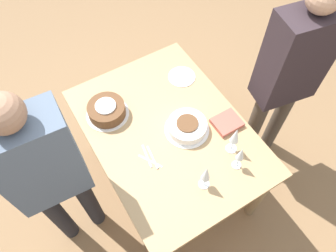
{
  "coord_description": "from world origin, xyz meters",
  "views": [
    {
      "loc": [
        0.97,
        -0.59,
        2.6
      ],
      "look_at": [
        0.0,
        0.0,
        0.82
      ],
      "focal_mm": 35.0,
      "sensor_mm": 36.0,
      "label": 1
    }
  ],
  "objects_px": {
    "cake_center_white": "(187,127)",
    "wine_glass_far": "(241,155)",
    "cake_front_chocolate": "(107,110)",
    "wine_glass_near": "(235,136)",
    "person_cutting": "(47,172)",
    "wine_glass_extra": "(206,174)",
    "person_watching": "(289,73)"
  },
  "relations": [
    {
      "from": "cake_center_white",
      "to": "wine_glass_far",
      "type": "xyz_separation_m",
      "value": [
        0.37,
        0.12,
        0.1
      ]
    },
    {
      "from": "cake_front_chocolate",
      "to": "wine_glass_near",
      "type": "bearing_deg",
      "value": 40.58
    },
    {
      "from": "cake_front_chocolate",
      "to": "wine_glass_far",
      "type": "bearing_deg",
      "value": 34.1
    },
    {
      "from": "person_cutting",
      "to": "cake_center_white",
      "type": "bearing_deg",
      "value": -0.91
    },
    {
      "from": "wine_glass_near",
      "to": "person_cutting",
      "type": "height_order",
      "value": "person_cutting"
    },
    {
      "from": "cake_front_chocolate",
      "to": "wine_glass_near",
      "type": "xyz_separation_m",
      "value": [
        0.65,
        0.55,
        0.11
      ]
    },
    {
      "from": "wine_glass_extra",
      "to": "person_watching",
      "type": "distance_m",
      "value": 0.89
    },
    {
      "from": "wine_glass_far",
      "to": "wine_glass_extra",
      "type": "distance_m",
      "value": 0.24
    },
    {
      "from": "cake_front_chocolate",
      "to": "wine_glass_far",
      "type": "relative_size",
      "value": 1.42
    },
    {
      "from": "cake_center_white",
      "to": "wine_glass_extra",
      "type": "bearing_deg",
      "value": -18.1
    },
    {
      "from": "cake_front_chocolate",
      "to": "wine_glass_extra",
      "type": "bearing_deg",
      "value": 19.6
    },
    {
      "from": "wine_glass_near",
      "to": "person_watching",
      "type": "height_order",
      "value": "person_watching"
    },
    {
      "from": "wine_glass_far",
      "to": "person_watching",
      "type": "bearing_deg",
      "value": 115.29
    },
    {
      "from": "wine_glass_extra",
      "to": "person_watching",
      "type": "height_order",
      "value": "person_watching"
    },
    {
      "from": "wine_glass_far",
      "to": "person_watching",
      "type": "distance_m",
      "value": 0.66
    },
    {
      "from": "wine_glass_far",
      "to": "wine_glass_extra",
      "type": "bearing_deg",
      "value": -90.2
    },
    {
      "from": "wine_glass_far",
      "to": "person_watching",
      "type": "height_order",
      "value": "person_watching"
    },
    {
      "from": "cake_center_white",
      "to": "person_cutting",
      "type": "relative_size",
      "value": 0.18
    },
    {
      "from": "cake_front_chocolate",
      "to": "wine_glass_extra",
      "type": "xyz_separation_m",
      "value": [
        0.76,
        0.27,
        0.1
      ]
    },
    {
      "from": "wine_glass_near",
      "to": "wine_glass_extra",
      "type": "distance_m",
      "value": 0.31
    },
    {
      "from": "wine_glass_near",
      "to": "wine_glass_extra",
      "type": "bearing_deg",
      "value": -69.1
    },
    {
      "from": "cake_front_chocolate",
      "to": "person_watching",
      "type": "height_order",
      "value": "person_watching"
    },
    {
      "from": "cake_center_white",
      "to": "cake_front_chocolate",
      "type": "xyz_separation_m",
      "value": [
        -0.38,
        -0.39,
        0.01
      ]
    },
    {
      "from": "cake_center_white",
      "to": "wine_glass_extra",
      "type": "height_order",
      "value": "wine_glass_extra"
    },
    {
      "from": "wine_glass_near",
      "to": "wine_glass_extra",
      "type": "xyz_separation_m",
      "value": [
        0.11,
        -0.29,
        -0.01
      ]
    },
    {
      "from": "person_cutting",
      "to": "wine_glass_far",
      "type": "bearing_deg",
      "value": -20.58
    },
    {
      "from": "cake_front_chocolate",
      "to": "wine_glass_near",
      "type": "height_order",
      "value": "wine_glass_near"
    },
    {
      "from": "wine_glass_extra",
      "to": "cake_front_chocolate",
      "type": "bearing_deg",
      "value": -160.4
    },
    {
      "from": "wine_glass_extra",
      "to": "person_cutting",
      "type": "xyz_separation_m",
      "value": [
        -0.44,
        -0.75,
        0.06
      ]
    },
    {
      "from": "wine_glass_extra",
      "to": "person_watching",
      "type": "relative_size",
      "value": 0.13
    },
    {
      "from": "cake_center_white",
      "to": "person_cutting",
      "type": "bearing_deg",
      "value": -94.06
    },
    {
      "from": "wine_glass_near",
      "to": "wine_glass_extra",
      "type": "relative_size",
      "value": 1.05
    }
  ]
}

